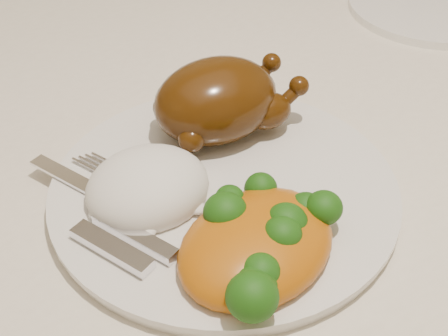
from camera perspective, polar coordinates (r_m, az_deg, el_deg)
name	(u,v)px	position (r m, az deg, el deg)	size (l,w,h in m)	color
dining_table	(245,231)	(0.67, 1.94, -5.80)	(1.60, 0.90, 0.76)	brown
tablecloth	(247,179)	(0.62, 2.08, -1.04)	(1.73, 1.03, 0.18)	silver
dinner_plate	(224,191)	(0.55, 0.00, -2.12)	(0.30, 0.30, 0.01)	white
side_plate	(433,7)	(0.92, 18.56, 13.82)	(0.23, 0.23, 0.01)	white
roast_chicken	(220,100)	(0.59, -0.41, 6.26)	(0.15, 0.10, 0.08)	#4B2708
rice_mound	(148,188)	(0.53, -6.98, -1.83)	(0.12, 0.11, 0.06)	white
mac_and_cheese	(262,241)	(0.48, 3.52, -6.72)	(0.17, 0.15, 0.06)	#B1650B
cutlery	(112,221)	(0.52, -10.17, -4.82)	(0.08, 0.18, 0.01)	silver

